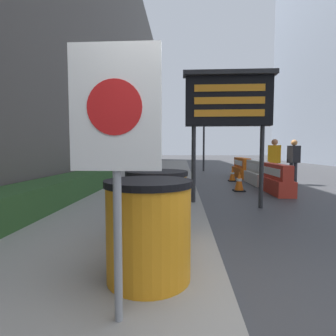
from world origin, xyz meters
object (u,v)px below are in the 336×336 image
traffic_light_near_curb (204,122)px  pedestrian_worker (274,158)px  pedestrian_passerby (294,158)px  jersey_barrier_orange_far (242,169)px  message_board (228,102)px  jersey_barrier_red_striped (276,180)px  barrel_drum_foreground (149,229)px  traffic_cone_near (239,182)px  traffic_cone_mid (232,174)px  warning_sign (116,130)px  barrel_drum_middle (157,206)px  jersey_barrier_white (257,174)px

traffic_light_near_curb → pedestrian_worker: traffic_light_near_curb is taller
pedestrian_passerby → jersey_barrier_orange_far: bearing=-91.7°
message_board → traffic_light_near_curb: traffic_light_near_curb is taller
jersey_barrier_red_striped → pedestrian_passerby: 2.68m
pedestrian_worker → barrel_drum_foreground: bearing=-95.7°
traffic_cone_near → traffic_cone_mid: (0.29, 2.71, -0.02)m
warning_sign → jersey_barrier_orange_far: warning_sign is taller
jersey_barrier_orange_far → traffic_cone_mid: 1.88m
jersey_barrier_orange_far → traffic_light_near_curb: traffic_light_near_curb is taller
barrel_drum_foreground → traffic_cone_near: barrel_drum_foreground is taller
barrel_drum_foreground → jersey_barrier_orange_far: size_ratio=0.44×
barrel_drum_middle → pedestrian_passerby: 8.41m
barrel_drum_middle → traffic_cone_mid: barrel_drum_middle is taller
barrel_drum_foreground → traffic_cone_near: 6.52m
barrel_drum_middle → warning_sign: 1.90m
jersey_barrier_red_striped → barrel_drum_foreground: bearing=-119.0°
traffic_cone_mid → traffic_cone_near: bearing=-96.1°
barrel_drum_middle → pedestrian_worker: bearing=60.3°
message_board → traffic_cone_near: (0.80, 2.46, -2.11)m
pedestrian_passerby → message_board: bearing=22.1°
barrel_drum_middle → traffic_cone_near: size_ratio=1.47×
message_board → pedestrian_worker: message_board is taller
barrel_drum_foreground → jersey_barrier_white: 8.61m
jersey_barrier_orange_far → message_board: bearing=-105.2°
jersey_barrier_red_striped → jersey_barrier_white: 2.16m
warning_sign → traffic_cone_near: (2.30, 6.80, -1.18)m
barrel_drum_foreground → warning_sign: 1.12m
jersey_barrier_white → traffic_cone_mid: (-0.77, 0.87, -0.11)m
jersey_barrier_orange_far → pedestrian_passerby: size_ratio=1.24×
message_board → traffic_light_near_curb: size_ratio=0.74×
warning_sign → pedestrian_worker: size_ratio=1.11×
pedestrian_worker → jersey_barrier_white: bearing=175.2°
warning_sign → traffic_light_near_curb: size_ratio=0.46×
message_board → pedestrian_passerby: message_board is taller
jersey_barrier_red_striped → pedestrian_passerby: pedestrian_passerby is taller
message_board → jersey_barrier_white: size_ratio=1.51×
traffic_light_near_curb → warning_sign: bearing=-96.9°
jersey_barrier_red_striped → traffic_cone_near: (-1.06, 0.32, -0.09)m
traffic_cone_mid → warning_sign: bearing=-105.2°
barrel_drum_middle → message_board: message_board is taller
message_board → traffic_cone_near: bearing=72.0°
traffic_cone_near → traffic_light_near_curb: bearing=94.0°
traffic_cone_near → message_board: bearing=-108.0°
barrel_drum_foreground → traffic_light_near_curb: traffic_light_near_curb is taller
traffic_light_near_curb → pedestrian_worker: bearing=-70.6°
pedestrian_worker → jersey_barrier_red_striped: bearing=-86.3°
pedestrian_worker → pedestrian_passerby: bearing=40.0°
jersey_barrier_orange_far → pedestrian_worker: (0.57, -2.85, 0.62)m
jersey_barrier_white → traffic_light_near_curb: size_ratio=0.49×
traffic_cone_mid → barrel_drum_middle: bearing=-107.5°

